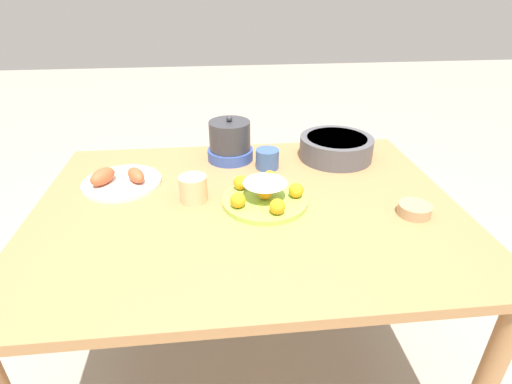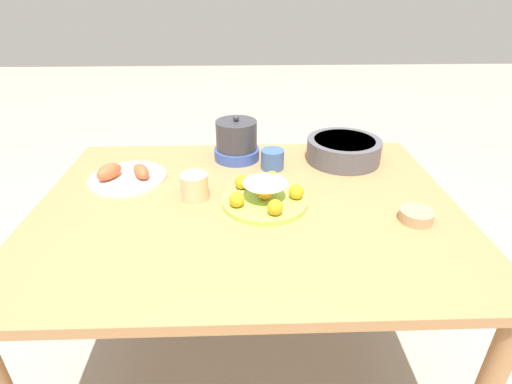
# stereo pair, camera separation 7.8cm
# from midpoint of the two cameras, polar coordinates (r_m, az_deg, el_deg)

# --- Properties ---
(ground_plane) EXTENTS (12.00, 12.00, 0.00)m
(ground_plane) POSITION_cam_midpoint_polar(r_m,az_deg,el_deg) (1.76, -2.37, -23.52)
(ground_plane) COLOR #9E9384
(dining_table) EXTENTS (1.31, 0.98, 0.76)m
(dining_table) POSITION_cam_midpoint_polar(r_m,az_deg,el_deg) (1.30, -2.95, -5.37)
(dining_table) COLOR #A87547
(dining_table) RESTS_ON ground_plane
(cake_plate) EXTENTS (0.27, 0.27, 0.08)m
(cake_plate) POSITION_cam_midpoint_polar(r_m,az_deg,el_deg) (1.24, -0.56, -0.45)
(cake_plate) COLOR #99CC4C
(cake_plate) RESTS_ON dining_table
(serving_bowl) EXTENTS (0.28, 0.28, 0.09)m
(serving_bowl) POSITION_cam_midpoint_polar(r_m,az_deg,el_deg) (1.57, 9.96, 6.34)
(serving_bowl) COLOR #4C4C51
(serving_bowl) RESTS_ON dining_table
(sauce_bowl) EXTENTS (0.10, 0.10, 0.03)m
(sauce_bowl) POSITION_cam_midpoint_polar(r_m,az_deg,el_deg) (1.26, 20.06, -2.36)
(sauce_bowl) COLOR tan
(sauce_bowl) RESTS_ON dining_table
(seafood_platter) EXTENTS (0.26, 0.26, 0.07)m
(seafood_platter) POSITION_cam_midpoint_polar(r_m,az_deg,el_deg) (1.44, -20.31, 1.55)
(seafood_platter) COLOR silver
(seafood_platter) RESTS_ON dining_table
(cup_near) EXTENTS (0.09, 0.09, 0.08)m
(cup_near) POSITION_cam_midpoint_polar(r_m,az_deg,el_deg) (1.27, -10.70, 0.45)
(cup_near) COLOR #DBB27F
(cup_near) RESTS_ON dining_table
(cup_far) EXTENTS (0.09, 0.09, 0.07)m
(cup_far) POSITION_cam_midpoint_polar(r_m,az_deg,el_deg) (1.47, 0.10, 4.74)
(cup_far) COLOR #38568E
(cup_far) RESTS_ON dining_table
(warming_pot) EXTENTS (0.17, 0.17, 0.18)m
(warming_pot) POSITION_cam_midpoint_polar(r_m,az_deg,el_deg) (1.53, -5.22, 7.15)
(warming_pot) COLOR #334C99
(warming_pot) RESTS_ON dining_table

